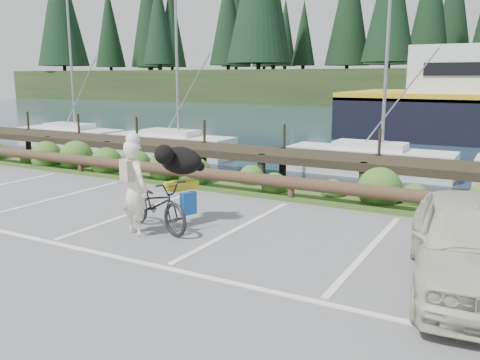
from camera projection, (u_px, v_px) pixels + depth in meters
name	position (u px, v px, depth m)	size (l,w,h in m)	color
ground	(179.00, 260.00, 8.33)	(72.00, 72.00, 0.00)	#5E5F61
vegetation_strip	(302.00, 193.00, 12.86)	(34.00, 1.60, 0.10)	#3D5B21
log_rail	(291.00, 201.00, 12.27)	(32.00, 0.30, 0.60)	#443021
bicycle	(156.00, 204.00, 9.90)	(0.68, 1.95, 1.02)	black
cyclist	(135.00, 188.00, 9.51)	(0.66, 0.43, 1.80)	#F2EACD
dog	(181.00, 161.00, 10.16)	(0.96, 0.47, 0.56)	black
parked_car	(471.00, 243.00, 7.08)	(1.59, 3.96, 1.35)	beige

